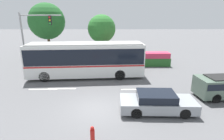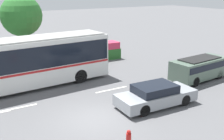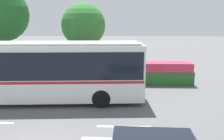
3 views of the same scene
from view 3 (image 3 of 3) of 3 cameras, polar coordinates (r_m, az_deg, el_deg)
The scene contains 5 objects.
city_bus at distance 13.96m, azimuth -16.16°, elevation 0.37°, with size 11.41×3.31×3.44m.
flowering_hedge at distance 17.76m, azimuth 6.14°, elevation -0.71°, with size 8.11×1.47×1.62m.
street_tree_left at distance 22.98m, azimuth -25.36°, elevation 12.08°, with size 4.76×4.76×7.58m.
street_tree_centre at distance 19.91m, azimuth -6.93°, elevation 10.69°, with size 3.62×3.62×6.10m.
lane_stripe_near at distance 10.73m, azimuth 2.88°, elevation -13.57°, with size 2.40×0.16×0.01m, color silver.
Camera 3 is at (2.83, -6.46, 4.57)m, focal length 37.74 mm.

